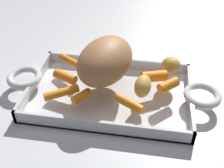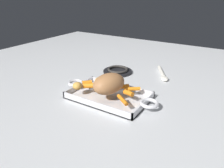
{
  "view_description": "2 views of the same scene",
  "coord_description": "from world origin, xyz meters",
  "px_view_note": "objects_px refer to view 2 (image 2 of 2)",
  "views": [
    {
      "loc": [
        -0.08,
        0.46,
        0.41
      ],
      "look_at": [
        -0.01,
        0.03,
        0.06
      ],
      "focal_mm": 44.84,
      "sensor_mm": 36.0,
      "label": 1
    },
    {
      "loc": [
        0.46,
        -0.72,
        0.45
      ],
      "look_at": [
        0.0,
        0.02,
        0.06
      ],
      "focal_mm": 34.07,
      "sensor_mm": 36.0,
      "label": 2
    }
  ],
  "objects_px": {
    "stove_burner_rear": "(118,71)",
    "baby_carrot_center_right": "(108,82)",
    "baby_carrot_northwest": "(124,86)",
    "baby_carrot_southeast": "(89,86)",
    "roasting_dish": "(109,96)",
    "baby_carrot_northeast": "(88,82)",
    "potato_golden_small": "(99,81)",
    "baby_carrot_long": "(129,93)",
    "baby_carrot_southwest": "(122,100)",
    "potato_golden_large": "(77,86)",
    "pork_roast": "(109,84)",
    "serving_spoon": "(163,75)",
    "baby_carrot_short": "(132,89)"
  },
  "relations": [
    {
      "from": "baby_carrot_southwest",
      "to": "baby_carrot_center_right",
      "type": "bearing_deg",
      "value": 140.65
    },
    {
      "from": "roasting_dish",
      "to": "pork_roast",
      "type": "height_order",
      "value": "pork_roast"
    },
    {
      "from": "pork_roast",
      "to": "baby_carrot_southwest",
      "type": "relative_size",
      "value": 2.17
    },
    {
      "from": "baby_carrot_long",
      "to": "pork_roast",
      "type": "bearing_deg",
      "value": -162.91
    },
    {
      "from": "baby_carrot_southwest",
      "to": "baby_carrot_northwest",
      "type": "distance_m",
      "value": 0.13
    },
    {
      "from": "baby_carrot_short",
      "to": "baby_carrot_northwest",
      "type": "height_order",
      "value": "same"
    },
    {
      "from": "baby_carrot_center_right",
      "to": "stove_burner_rear",
      "type": "relative_size",
      "value": 0.35
    },
    {
      "from": "baby_carrot_southwest",
      "to": "baby_carrot_northeast",
      "type": "height_order",
      "value": "baby_carrot_northeast"
    },
    {
      "from": "roasting_dish",
      "to": "pork_roast",
      "type": "xyz_separation_m",
      "value": [
        0.01,
        -0.02,
        0.07
      ]
    },
    {
      "from": "baby_carrot_long",
      "to": "potato_golden_large",
      "type": "distance_m",
      "value": 0.23
    },
    {
      "from": "baby_carrot_northwest",
      "to": "potato_golden_large",
      "type": "relative_size",
      "value": 0.96
    },
    {
      "from": "baby_carrot_southwest",
      "to": "baby_carrot_center_right",
      "type": "xyz_separation_m",
      "value": [
        -0.15,
        0.12,
        0.0
      ]
    },
    {
      "from": "baby_carrot_long",
      "to": "roasting_dish",
      "type": "bearing_deg",
      "value": -176.12
    },
    {
      "from": "baby_carrot_northwest",
      "to": "baby_carrot_long",
      "type": "bearing_deg",
      "value": -47.62
    },
    {
      "from": "baby_carrot_northeast",
      "to": "potato_golden_large",
      "type": "xyz_separation_m",
      "value": [
        -0.01,
        -0.07,
        0.01
      ]
    },
    {
      "from": "roasting_dish",
      "to": "baby_carrot_southeast",
      "type": "xyz_separation_m",
      "value": [
        -0.09,
        -0.02,
        0.04
      ]
    },
    {
      "from": "baby_carrot_southwest",
      "to": "stove_burner_rear",
      "type": "height_order",
      "value": "baby_carrot_southwest"
    },
    {
      "from": "baby_carrot_northwest",
      "to": "baby_carrot_southeast",
      "type": "bearing_deg",
      "value": -148.92
    },
    {
      "from": "baby_carrot_northwest",
      "to": "potato_golden_large",
      "type": "xyz_separation_m",
      "value": [
        -0.17,
        -0.12,
        0.01
      ]
    },
    {
      "from": "pork_roast",
      "to": "baby_carrot_northwest",
      "type": "bearing_deg",
      "value": 66.78
    },
    {
      "from": "baby_carrot_northwest",
      "to": "baby_carrot_southwest",
      "type": "bearing_deg",
      "value": -65.0
    },
    {
      "from": "potato_golden_small",
      "to": "serving_spoon",
      "type": "relative_size",
      "value": 0.26
    },
    {
      "from": "baby_carrot_northeast",
      "to": "potato_golden_small",
      "type": "xyz_separation_m",
      "value": [
        0.05,
        0.02,
        0.01
      ]
    },
    {
      "from": "potato_golden_small",
      "to": "baby_carrot_long",
      "type": "bearing_deg",
      "value": -5.98
    },
    {
      "from": "baby_carrot_southeast",
      "to": "potato_golden_small",
      "type": "xyz_separation_m",
      "value": [
        0.02,
        0.05,
        0.01
      ]
    },
    {
      "from": "baby_carrot_short",
      "to": "serving_spoon",
      "type": "height_order",
      "value": "baby_carrot_short"
    },
    {
      "from": "roasting_dish",
      "to": "baby_carrot_northwest",
      "type": "xyz_separation_m",
      "value": [
        0.05,
        0.06,
        0.03
      ]
    },
    {
      "from": "baby_carrot_center_right",
      "to": "potato_golden_large",
      "type": "xyz_separation_m",
      "value": [
        -0.08,
        -0.13,
        0.01
      ]
    },
    {
      "from": "roasting_dish",
      "to": "baby_carrot_center_right",
      "type": "bearing_deg",
      "value": 126.15
    },
    {
      "from": "baby_carrot_short",
      "to": "potato_golden_large",
      "type": "distance_m",
      "value": 0.25
    },
    {
      "from": "pork_roast",
      "to": "stove_burner_rear",
      "type": "distance_m",
      "value": 0.36
    },
    {
      "from": "stove_burner_rear",
      "to": "baby_carrot_center_right",
      "type": "bearing_deg",
      "value": -70.8
    },
    {
      "from": "baby_carrot_long",
      "to": "potato_golden_large",
      "type": "relative_size",
      "value": 1.18
    },
    {
      "from": "baby_carrot_southwest",
      "to": "baby_carrot_southeast",
      "type": "bearing_deg",
      "value": 170.21
    },
    {
      "from": "baby_carrot_center_right",
      "to": "baby_carrot_northeast",
      "type": "distance_m",
      "value": 0.1
    },
    {
      "from": "baby_carrot_northeast",
      "to": "potato_golden_large",
      "type": "bearing_deg",
      "value": -94.42
    },
    {
      "from": "roasting_dish",
      "to": "serving_spoon",
      "type": "xyz_separation_m",
      "value": [
        0.12,
        0.38,
        -0.0
      ]
    },
    {
      "from": "baby_carrot_northeast",
      "to": "potato_golden_small",
      "type": "distance_m",
      "value": 0.06
    },
    {
      "from": "baby_carrot_center_right",
      "to": "baby_carrot_southwest",
      "type": "bearing_deg",
      "value": -39.35
    },
    {
      "from": "serving_spoon",
      "to": "baby_carrot_southwest",
      "type": "bearing_deg",
      "value": -31.28
    },
    {
      "from": "baby_carrot_northwest",
      "to": "potato_golden_large",
      "type": "height_order",
      "value": "potato_golden_large"
    },
    {
      "from": "pork_roast",
      "to": "potato_golden_small",
      "type": "xyz_separation_m",
      "value": [
        -0.08,
        0.04,
        -0.02
      ]
    },
    {
      "from": "roasting_dish",
      "to": "baby_carrot_center_right",
      "type": "relative_size",
      "value": 7.8
    },
    {
      "from": "roasting_dish",
      "to": "pork_roast",
      "type": "relative_size",
      "value": 3.01
    },
    {
      "from": "baby_carrot_center_right",
      "to": "stove_burner_rear",
      "type": "distance_m",
      "value": 0.25
    },
    {
      "from": "potato_golden_small",
      "to": "potato_golden_large",
      "type": "bearing_deg",
      "value": -122.76
    },
    {
      "from": "baby_carrot_southeast",
      "to": "baby_carrot_northwest",
      "type": "bearing_deg",
      "value": 31.08
    },
    {
      "from": "baby_carrot_southeast",
      "to": "baby_carrot_northeast",
      "type": "xyz_separation_m",
      "value": [
        -0.03,
        0.03,
        -0.0
      ]
    },
    {
      "from": "baby_carrot_center_right",
      "to": "stove_burner_rear",
      "type": "bearing_deg",
      "value": 109.2
    },
    {
      "from": "baby_carrot_center_right",
      "to": "stove_burner_rear",
      "type": "height_order",
      "value": "baby_carrot_center_right"
    }
  ]
}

